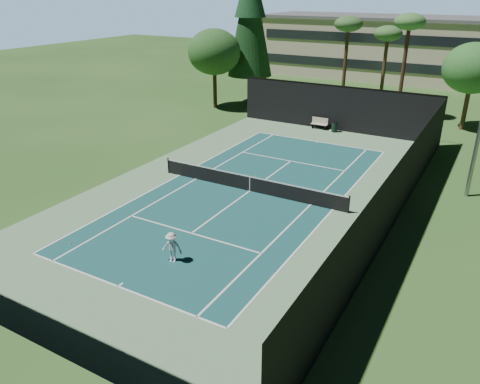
# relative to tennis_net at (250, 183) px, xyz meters

# --- Properties ---
(ground) EXTENTS (160.00, 160.00, 0.00)m
(ground) POSITION_rel_tennis_net_xyz_m (0.00, 0.00, -0.56)
(ground) COLOR #2B541F
(ground) RESTS_ON ground
(apron_slab) EXTENTS (18.00, 32.00, 0.01)m
(apron_slab) POSITION_rel_tennis_net_xyz_m (0.00, 0.00, -0.55)
(apron_slab) COLOR #648C62
(apron_slab) RESTS_ON ground
(court_surface) EXTENTS (10.97, 23.77, 0.01)m
(court_surface) POSITION_rel_tennis_net_xyz_m (0.00, 0.00, -0.55)
(court_surface) COLOR #184D4D
(court_surface) RESTS_ON ground
(court_lines) EXTENTS (11.07, 23.87, 0.01)m
(court_lines) POSITION_rel_tennis_net_xyz_m (0.00, 0.00, -0.54)
(court_lines) COLOR white
(court_lines) RESTS_ON ground
(tennis_net) EXTENTS (12.90, 0.10, 1.10)m
(tennis_net) POSITION_rel_tennis_net_xyz_m (0.00, 0.00, 0.00)
(tennis_net) COLOR black
(tennis_net) RESTS_ON ground
(fence) EXTENTS (18.04, 32.05, 4.03)m
(fence) POSITION_rel_tennis_net_xyz_m (0.00, 0.06, 1.45)
(fence) COLOR black
(fence) RESTS_ON ground
(player) EXTENTS (1.10, 0.80, 1.53)m
(player) POSITION_rel_tennis_net_xyz_m (0.82, -9.08, 0.21)
(player) COLOR silver
(player) RESTS_ON ground
(tennis_ball_a) EXTENTS (0.08, 0.08, 0.08)m
(tennis_ball_a) POSITION_rel_tennis_net_xyz_m (-4.66, -10.31, -0.52)
(tennis_ball_a) COLOR #D2F537
(tennis_ball_a) RESTS_ON ground
(tennis_ball_b) EXTENTS (0.07, 0.07, 0.07)m
(tennis_ball_b) POSITION_rel_tennis_net_xyz_m (-0.98, 2.54, -0.52)
(tennis_ball_b) COLOR #C7E834
(tennis_ball_b) RESTS_ON ground
(tennis_ball_c) EXTENTS (0.07, 0.07, 0.07)m
(tennis_ball_c) POSITION_rel_tennis_net_xyz_m (1.47, 1.32, -0.52)
(tennis_ball_c) COLOR #B8CC2E
(tennis_ball_c) RESTS_ON ground
(tennis_ball_d) EXTENTS (0.06, 0.06, 0.06)m
(tennis_ball_d) POSITION_rel_tennis_net_xyz_m (-5.82, 4.80, -0.53)
(tennis_ball_d) COLOR #BEDD32
(tennis_ball_d) RESTS_ON ground
(park_bench) EXTENTS (1.50, 0.45, 1.02)m
(park_bench) POSITION_rel_tennis_net_xyz_m (-1.31, 15.70, -0.01)
(park_bench) COLOR beige
(park_bench) RESTS_ON ground
(trash_bin) EXTENTS (0.56, 0.56, 0.95)m
(trash_bin) POSITION_rel_tennis_net_xyz_m (0.24, 15.40, -0.08)
(trash_bin) COLOR black
(trash_bin) RESTS_ON ground
(pine_tree) EXTENTS (4.80, 4.80, 15.00)m
(pine_tree) POSITION_rel_tennis_net_xyz_m (-12.00, 22.00, 9.00)
(pine_tree) COLOR #47311E
(pine_tree) RESTS_ON ground
(palm_a) EXTENTS (2.80, 2.80, 9.32)m
(palm_a) POSITION_rel_tennis_net_xyz_m (-2.00, 24.00, 7.63)
(palm_a) COLOR #402C1B
(palm_a) RESTS_ON ground
(palm_b) EXTENTS (2.80, 2.80, 8.42)m
(palm_b) POSITION_rel_tennis_net_xyz_m (1.50, 26.00, 6.80)
(palm_b) COLOR #49341F
(palm_b) RESTS_ON ground
(palm_c) EXTENTS (2.80, 2.80, 9.77)m
(palm_c) POSITION_rel_tennis_net_xyz_m (4.00, 23.00, 8.05)
(palm_c) COLOR #40271B
(palm_c) RESTS_ON ground
(decid_tree_a) EXTENTS (5.12, 5.12, 7.62)m
(decid_tree_a) POSITION_rel_tennis_net_xyz_m (10.00, 22.00, 4.86)
(decid_tree_a) COLOR #4F3722
(decid_tree_a) RESTS_ON ground
(decid_tree_c) EXTENTS (5.44, 5.44, 8.09)m
(decid_tree_c) POSITION_rel_tennis_net_xyz_m (-14.00, 18.00, 5.21)
(decid_tree_c) COLOR #3F2B1B
(decid_tree_c) RESTS_ON ground
(campus_building) EXTENTS (40.50, 12.50, 8.30)m
(campus_building) POSITION_rel_tennis_net_xyz_m (0.00, 45.98, 3.65)
(campus_building) COLOR beige
(campus_building) RESTS_ON ground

